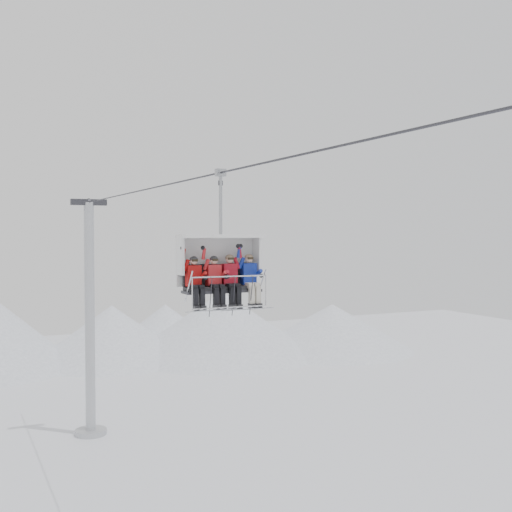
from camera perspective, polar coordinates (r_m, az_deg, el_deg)
name	(u,v)px	position (r m, az deg, el deg)	size (l,w,h in m)	color
ridgeline	(25,336)	(57.86, -19.88, -6.74)	(72.00, 21.00, 7.00)	white
lift_tower_right	(90,334)	(38.01, -14.54, -6.75)	(2.00, 1.80, 13.48)	#AAADB2
haul_cable	(256,165)	(16.59, 0.00, 8.12)	(0.06, 0.06, 50.00)	#313137
chairlift_carrier	(219,262)	(18.82, -3.31, -0.55)	(2.47, 1.17, 3.98)	black
skier_far_left	(195,280)	(18.25, -5.46, -2.17)	(0.41, 1.69, 1.62)	#A90E0D
skier_center_left	(215,280)	(18.47, -3.67, -2.11)	(0.41, 1.69, 1.62)	red
skier_center_right	(231,279)	(18.66, -2.26, -2.02)	(0.42, 1.69, 1.67)	#A71120
skier_far_right	(250,278)	(18.91, -0.54, -1.96)	(0.42, 1.69, 1.67)	#152A98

